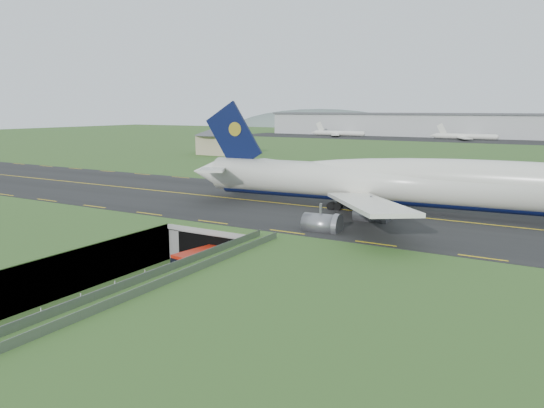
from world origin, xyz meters
The scene contains 10 objects.
ground centered at (0.00, 0.00, 0.00)m, with size 900.00×900.00×0.00m, color #356227.
airfield_deck centered at (0.00, 0.00, 3.00)m, with size 800.00×800.00×6.00m, color gray.
trench_road centered at (0.00, -7.50, 0.10)m, with size 12.00×75.00×0.20m, color slate.
taxiway centered at (0.00, 33.00, 6.09)m, with size 800.00×44.00×0.18m, color black.
tunnel_portal centered at (0.00, 16.71, 3.33)m, with size 17.00×22.30×6.00m.
guideway centered at (11.00, -19.11, 5.32)m, with size 3.00×53.00×7.05m.
jumbo_jet centered at (25.54, 36.66, 11.59)m, with size 98.66×62.58×20.76m.
shuttle_tram centered at (1.21, 4.21, 1.90)m, with size 4.55×9.00×3.48m.
service_building centered at (-77.80, 120.17, 13.01)m, with size 22.33×22.33×11.84m.
cargo_terminal centered at (-0.07, 299.41, 13.96)m, with size 320.00×67.00×15.60m.
Camera 1 is at (49.50, -56.86, 24.69)m, focal length 35.00 mm.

